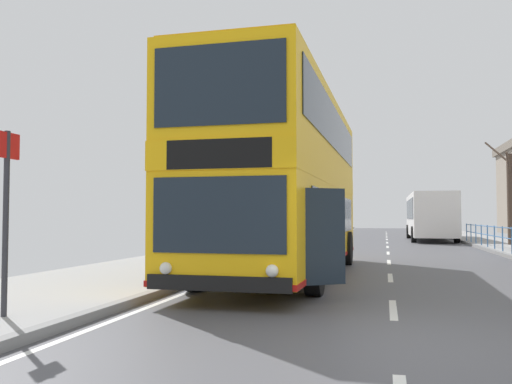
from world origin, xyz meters
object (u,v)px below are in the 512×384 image
background_bus_far_lane (430,215)px  bus_stop_sign_near (6,201)px  double_decker_bus_main (286,182)px  bare_tree_far_00 (512,196)px

background_bus_far_lane → bus_stop_sign_near: (-7.92, -30.75, 0.08)m
double_decker_bus_main → bus_stop_sign_near: size_ratio=4.45×
background_bus_far_lane → bare_tree_far_00: bare_tree_far_00 is taller
background_bus_far_lane → bus_stop_sign_near: bearing=-104.4°
background_bus_far_lane → bus_stop_sign_near: size_ratio=4.22×
double_decker_bus_main → background_bus_far_lane: bearing=77.3°
double_decker_bus_main → bare_tree_far_00: bare_tree_far_00 is taller
bus_stop_sign_near → double_decker_bus_main: bearing=70.3°
background_bus_far_lane → bus_stop_sign_near: 31.75m
double_decker_bus_main → background_bus_far_lane: double_decker_bus_main is taller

